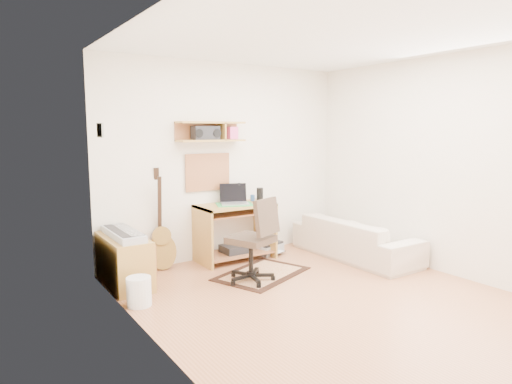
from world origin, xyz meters
TOP-DOWN VIEW (x-y plane):
  - floor at (0.00, 0.00)m, footprint 3.60×4.00m
  - ceiling at (0.00, 0.00)m, footprint 3.60×4.00m
  - back_wall at (0.00, 2.00)m, footprint 3.60×0.01m
  - left_wall at (-1.80, 0.00)m, footprint 0.01×4.00m
  - right_wall at (1.80, 0.00)m, footprint 0.01×4.00m
  - wall_shelf at (-0.30, 1.88)m, footprint 0.90×0.25m
  - cork_board at (-0.30, 1.98)m, footprint 0.64×0.03m
  - wall_photo at (-1.79, 1.50)m, footprint 0.02×0.20m
  - desk at (-0.04, 1.73)m, footprint 1.00×0.55m
  - laptop at (-0.06, 1.71)m, footprint 0.46×0.46m
  - speaker at (0.32, 1.68)m, footprint 0.09×0.09m
  - desk_lamp at (0.13, 1.87)m, footprint 0.09×0.09m
  - pencil_cup at (0.30, 1.83)m, footprint 0.06×0.06m
  - boombox at (-0.38, 1.87)m, footprint 0.35×0.16m
  - rug at (-0.09, 1.02)m, footprint 1.30×1.09m
  - task_chair at (-0.34, 0.87)m, footprint 0.66×0.66m
  - cabinet at (-1.58, 1.55)m, footprint 0.40×0.90m
  - music_keyboard at (-1.58, 1.55)m, footprint 0.26×0.84m
  - guitar at (-1.01, 1.86)m, footprint 0.38×0.29m
  - waste_basket at (-1.65, 0.87)m, footprint 0.30×0.30m
  - printer at (0.50, 1.75)m, footprint 0.47×0.41m
  - sofa at (1.38, 0.93)m, footprint 0.54×1.83m

SIDE VIEW (x-z plane):
  - floor at x=0.00m, z-range -0.01..0.00m
  - rug at x=-0.09m, z-range 0.00..0.02m
  - printer at x=0.50m, z-range 0.01..0.16m
  - waste_basket at x=-1.65m, z-range 0.00..0.29m
  - cabinet at x=-1.58m, z-range 0.00..0.55m
  - sofa at x=1.38m, z-range 0.00..0.72m
  - desk at x=-0.04m, z-range 0.00..0.75m
  - task_chair at x=-0.34m, z-range 0.00..0.99m
  - music_keyboard at x=-1.58m, z-range 0.55..0.62m
  - guitar at x=-1.01m, z-range 0.00..1.27m
  - pencil_cup at x=0.30m, z-range 0.75..0.84m
  - speaker at x=0.32m, z-range 0.75..0.95m
  - desk_lamp at x=0.13m, z-range 0.75..1.01m
  - laptop at x=-0.06m, z-range 0.75..1.02m
  - cork_board at x=-0.30m, z-range 0.92..1.42m
  - back_wall at x=0.00m, z-range 0.00..2.60m
  - left_wall at x=-1.80m, z-range 0.00..2.60m
  - right_wall at x=1.80m, z-range 0.00..2.60m
  - boombox at x=-0.38m, z-range 1.59..1.77m
  - wall_shelf at x=-0.30m, z-range 1.57..1.83m
  - wall_photo at x=-1.79m, z-range 1.65..1.79m
  - ceiling at x=0.00m, z-range 2.60..2.61m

